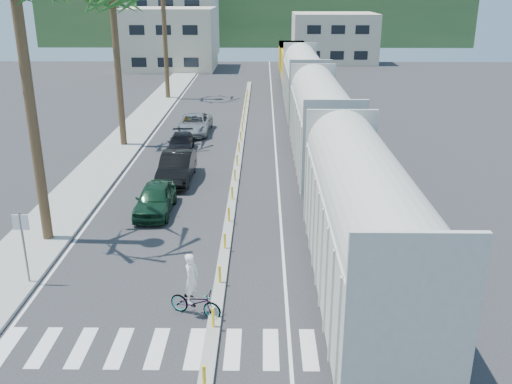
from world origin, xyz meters
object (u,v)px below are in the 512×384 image
car_lead (155,199)px  car_second (177,167)px  street_sign (23,238)px  cyclist (195,297)px

car_lead → car_second: car_second is taller
street_sign → car_second: (3.90, 12.39, -1.14)m
car_second → cyclist: (2.69, -14.44, -0.11)m
car_lead → car_second: (0.38, 4.96, 0.10)m
car_second → cyclist: size_ratio=2.09×
street_sign → car_lead: street_sign is taller
cyclist → street_sign: bearing=95.1°
car_lead → cyclist: 9.97m
street_sign → car_second: 13.04m
car_lead → cyclist: cyclist is taller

